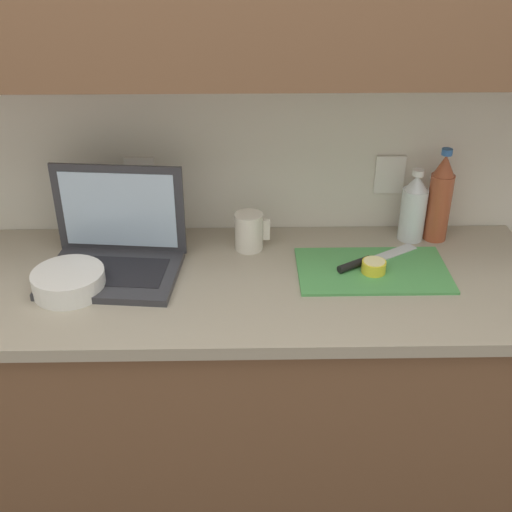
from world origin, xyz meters
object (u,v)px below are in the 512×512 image
at_px(bottle_oil_tall, 440,199).
at_px(bowl_white, 69,282).
at_px(cutting_board, 372,270).
at_px(laptop, 115,248).
at_px(lemon_half_cut, 374,266).
at_px(measuring_cup, 249,231).
at_px(knife, 364,261).
at_px(bottle_green_soda, 413,208).

xyz_separation_m(bottle_oil_tall, bowl_white, (-1.05, -0.28, -0.10)).
bearing_deg(cutting_board, bottle_oil_tall, 41.00).
height_order(laptop, cutting_board, laptop).
relative_size(laptop, bottle_oil_tall, 1.35).
bearing_deg(laptop, bowl_white, -125.70).
xyz_separation_m(lemon_half_cut, measuring_cup, (-0.34, 0.16, 0.03)).
xyz_separation_m(knife, measuring_cup, (-0.33, 0.11, 0.04)).
bearing_deg(bottle_green_soda, cutting_board, -127.39).
relative_size(lemon_half_cut, measuring_cup, 0.60).
bearing_deg(laptop, lemon_half_cut, 1.88).
height_order(knife, bottle_green_soda, bottle_green_soda).
height_order(laptop, lemon_half_cut, laptop).
bearing_deg(knife, measuring_cup, 128.69).
bearing_deg(bottle_oil_tall, lemon_half_cut, -136.91).
bearing_deg(lemon_half_cut, bowl_white, -175.07).
bearing_deg(bottle_green_soda, bowl_white, -163.84).
bearing_deg(cutting_board, lemon_half_cut, -94.74).
distance_m(knife, bottle_oil_tall, 0.32).
bearing_deg(lemon_half_cut, cutting_board, 85.26).
bearing_deg(bowl_white, bottle_green_soda, 16.16).
relative_size(bottle_green_soda, bottle_oil_tall, 0.78).
distance_m(laptop, bowl_white, 0.16).
height_order(bottle_oil_tall, bowl_white, bottle_oil_tall).
bearing_deg(laptop, cutting_board, 3.16).
bearing_deg(knife, bowl_white, 156.08).
height_order(laptop, knife, laptop).
distance_m(laptop, lemon_half_cut, 0.72).
height_order(knife, lemon_half_cut, lemon_half_cut).
bearing_deg(measuring_cup, bottle_green_soda, 6.21).
distance_m(bottle_oil_tall, measuring_cup, 0.58).
bearing_deg(knife, lemon_half_cut, -99.55).
bearing_deg(lemon_half_cut, bottle_green_soda, 54.53).
distance_m(bottle_green_soda, bowl_white, 1.02).
distance_m(knife, bottle_green_soda, 0.25).
relative_size(knife, bowl_white, 1.34).
xyz_separation_m(knife, lemon_half_cut, (0.02, -0.04, 0.01)).
distance_m(cutting_board, measuring_cup, 0.38).
distance_m(laptop, cutting_board, 0.73).
relative_size(cutting_board, knife, 1.65).
relative_size(laptop, knife, 1.53).
xyz_separation_m(bottle_green_soda, bottle_oil_tall, (0.08, 0.00, 0.03)).
height_order(knife, measuring_cup, measuring_cup).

